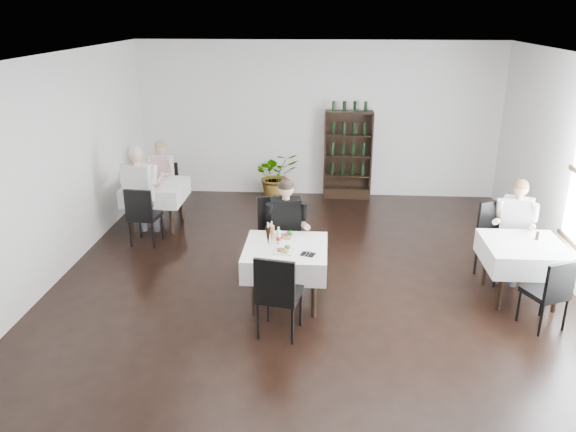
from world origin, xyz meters
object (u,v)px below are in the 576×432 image
object	(u,v)px
wine_shelf	(348,156)
potted_tree	(276,175)
diner_main	(286,224)
main_table	(286,257)

from	to	relation	value
wine_shelf	potted_tree	world-z (taller)	wine_shelf
potted_tree	diner_main	size ratio (longest dim) A/B	0.64
main_table	potted_tree	size ratio (longest dim) A/B	1.11
main_table	wine_shelf	bearing A→B (deg)	78.22
potted_tree	diner_main	world-z (taller)	diner_main
wine_shelf	potted_tree	distance (m)	1.45
wine_shelf	main_table	bearing A→B (deg)	-101.78
wine_shelf	potted_tree	bearing A→B (deg)	-175.30
wine_shelf	main_table	world-z (taller)	wine_shelf
wine_shelf	diner_main	distance (m)	3.85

